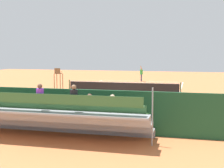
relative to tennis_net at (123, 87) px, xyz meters
name	(u,v)px	position (x,y,z in m)	size (l,w,h in m)	color
ground_plane	(123,93)	(0.00, 0.00, -0.50)	(60.00, 60.00, 0.00)	#D17542
court_line_markings	(123,93)	(0.00, -0.04, -0.50)	(10.10, 22.20, 0.01)	white
tennis_net	(123,87)	(0.00, 0.00, 0.00)	(10.30, 0.10, 1.07)	black
backdrop_wall	(62,110)	(0.00, 14.00, 0.50)	(18.00, 0.16, 2.00)	#1E4C2D
bleacher_stand	(52,116)	(-0.11, 15.37, 0.45)	(9.06, 2.40, 2.48)	#9EA0A5
umpire_chair	(58,77)	(6.20, 0.02, 0.81)	(0.67, 0.67, 2.14)	brown
courtside_bench	(112,118)	(-2.28, 13.27, 0.06)	(1.80, 0.40, 0.93)	#9E754C
equipment_bag	(77,124)	(-0.54, 13.40, -0.32)	(0.90, 0.36, 0.36)	#B22D2D
tennis_player	(141,73)	(-0.01, -10.90, 0.51)	(0.39, 0.54, 1.93)	navy
tennis_racket	(136,81)	(0.71, -11.09, -0.49)	(0.33, 0.57, 0.03)	black
tennis_ball_near	(153,83)	(-1.77, -8.57, -0.47)	(0.07, 0.07, 0.07)	#CCDB33
tennis_ball_far	(121,82)	(2.15, -9.12, -0.47)	(0.07, 0.07, 0.07)	#CCDB33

